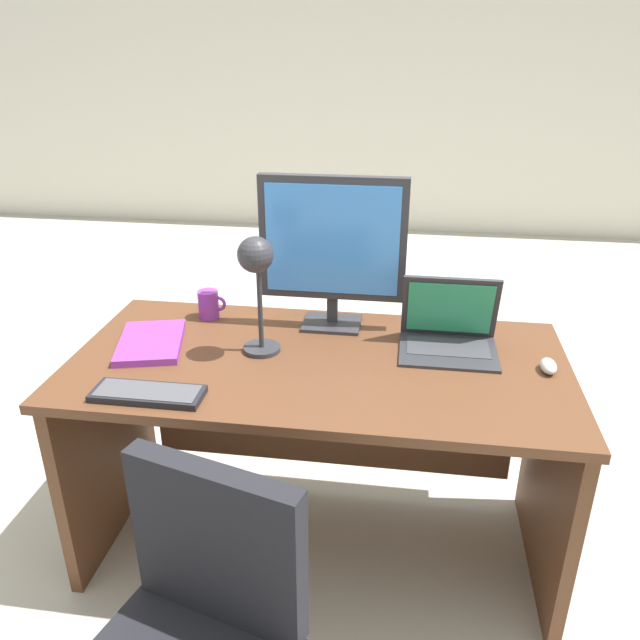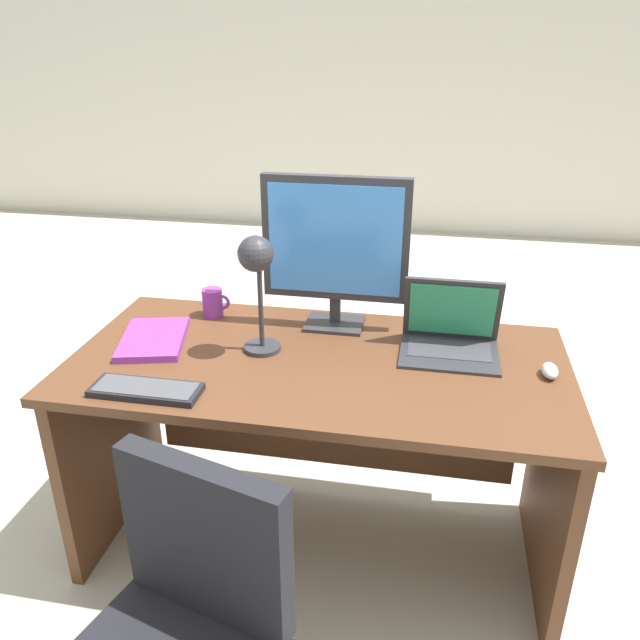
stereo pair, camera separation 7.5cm
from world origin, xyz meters
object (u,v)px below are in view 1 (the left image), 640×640
at_px(mouse, 548,366).
at_px(desk_lamp, 256,270).
at_px(book, 151,342).
at_px(desk, 321,414).
at_px(laptop, 449,326).
at_px(keyboard, 148,394).
at_px(coffee_mug, 209,304).
at_px(monitor, 333,244).

relative_size(mouse, desk_lamp, 0.22).
height_order(mouse, book, mouse).
bearing_deg(book, desk, 3.49).
bearing_deg(desk, book, -176.51).
distance_m(laptop, book, 0.98).
bearing_deg(mouse, desk, 177.77).
bearing_deg(mouse, desk_lamp, -179.11).
relative_size(keyboard, coffee_mug, 3.09).
bearing_deg(desk_lamp, book, 178.91).
relative_size(desk, mouse, 18.24).
height_order(mouse, coffee_mug, coffee_mug).
xyz_separation_m(monitor, book, (-0.57, -0.25, -0.29)).
distance_m(mouse, coffee_mug, 1.16).
relative_size(desk, coffee_mug, 15.30).
relative_size(monitor, book, 1.56).
xyz_separation_m(mouse, desk_lamp, (-0.89, -0.01, 0.27)).
relative_size(monitor, mouse, 6.13).
distance_m(keyboard, book, 0.33).
xyz_separation_m(desk, desk_lamp, (-0.19, -0.04, 0.52)).
bearing_deg(coffee_mug, laptop, -7.13).
relative_size(desk, book, 4.65).
bearing_deg(desk, desk_lamp, -167.78).
distance_m(mouse, book, 1.26).
bearing_deg(book, monitor, 23.32).
bearing_deg(laptop, book, -171.68).
distance_m(mouse, desk_lamp, 0.93).
bearing_deg(desk_lamp, desk, 12.22).
xyz_separation_m(laptop, mouse, (0.30, -0.13, -0.05)).
relative_size(desk_lamp, coffee_mug, 3.84).
distance_m(monitor, desk_lamp, 0.32).
relative_size(monitor, laptop, 1.69).
distance_m(monitor, keyboard, 0.77).
distance_m(desk, coffee_mug, 0.56).
bearing_deg(desk_lamp, mouse, 0.89).
relative_size(desk, monitor, 2.98).
xyz_separation_m(desk, monitor, (0.01, 0.21, 0.54)).
height_order(keyboard, coffee_mug, coffee_mug).
relative_size(monitor, desk_lamp, 1.34).
bearing_deg(mouse, book, -179.69).
relative_size(laptop, keyboard, 0.98).
distance_m(monitor, coffee_mug, 0.51).
xyz_separation_m(mouse, book, (-1.26, -0.01, -0.01)).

